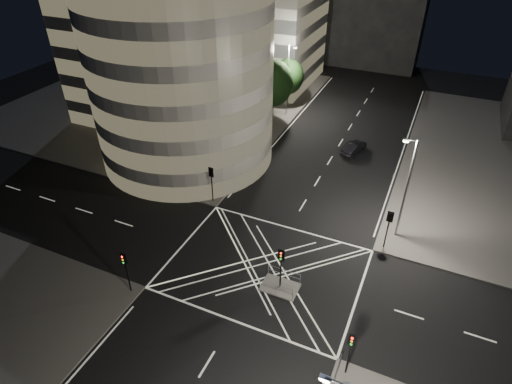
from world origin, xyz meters
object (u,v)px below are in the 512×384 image
at_px(traffic_signal_nl, 125,265).
at_px(traffic_signal_nr, 351,347).
at_px(street_lamp_left_far, 288,78).
at_px(traffic_signal_island, 281,262).
at_px(street_lamp_right_far, 406,187).
at_px(central_island, 280,287).
at_px(street_lamp_left_near, 229,132).
at_px(traffic_signal_fl, 211,178).
at_px(sedan, 354,147).
at_px(traffic_signal_fr, 389,223).

relative_size(traffic_signal_nl, traffic_signal_nr, 1.00).
bearing_deg(street_lamp_left_far, traffic_signal_island, -70.05).
relative_size(traffic_signal_nr, street_lamp_left_far, 0.40).
xyz_separation_m(traffic_signal_nr, street_lamp_left_far, (-18.24, 36.80, 2.63)).
bearing_deg(street_lamp_right_far, central_island, -125.30).
distance_m(central_island, street_lamp_left_far, 33.95).
relative_size(central_island, street_lamp_left_near, 0.30).
relative_size(central_island, traffic_signal_fl, 0.75).
bearing_deg(central_island, traffic_signal_fl, 142.46).
bearing_deg(traffic_signal_nr, street_lamp_right_far, 87.70).
height_order(traffic_signal_nr, street_lamp_left_far, street_lamp_left_far).
bearing_deg(central_island, traffic_signal_nl, -153.86).
height_order(traffic_signal_nl, street_lamp_right_far, street_lamp_right_far).
bearing_deg(street_lamp_left_far, street_lamp_left_near, -90.00).
distance_m(traffic_signal_nl, street_lamp_left_far, 36.90).
bearing_deg(traffic_signal_fl, street_lamp_left_near, 96.97).
bearing_deg(street_lamp_left_near, traffic_signal_nl, -88.06).
bearing_deg(central_island, sedan, 89.82).
bearing_deg(sedan, central_island, 104.97).
relative_size(traffic_signal_fr, sedan, 0.95).
xyz_separation_m(traffic_signal_island, sedan, (0.08, 24.63, -2.22)).
bearing_deg(traffic_signal_nr, traffic_signal_fr, 90.00).
height_order(central_island, traffic_signal_fr, traffic_signal_fr).
distance_m(street_lamp_right_far, sedan, 16.66).
relative_size(traffic_signal_nr, street_lamp_right_far, 0.40).
bearing_deg(traffic_signal_nr, street_lamp_left_near, 134.13).
bearing_deg(street_lamp_left_near, sedan, 44.04).
relative_size(traffic_signal_nl, traffic_signal_island, 1.00).
xyz_separation_m(central_island, traffic_signal_nl, (-10.80, -5.30, 2.84)).
distance_m(traffic_signal_fl, traffic_signal_nl, 13.60).
bearing_deg(traffic_signal_fr, traffic_signal_nr, -90.00).
bearing_deg(traffic_signal_nl, traffic_signal_island, 26.14).
bearing_deg(traffic_signal_fl, street_lamp_left_far, 91.57).
bearing_deg(traffic_signal_island, central_island, 0.00).
relative_size(traffic_signal_fr, traffic_signal_nr, 1.00).
distance_m(traffic_signal_island, street_lamp_right_far, 13.13).
xyz_separation_m(street_lamp_left_near, street_lamp_right_far, (18.87, -3.00, 0.00)).
bearing_deg(street_lamp_left_far, traffic_signal_nl, -89.01).
bearing_deg(street_lamp_right_far, traffic_signal_fl, -173.12).
relative_size(street_lamp_left_near, sedan, 2.37).
distance_m(street_lamp_left_far, street_lamp_right_far, 28.23).
xyz_separation_m(traffic_signal_nl, street_lamp_left_near, (-0.64, 18.80, 2.63)).
height_order(traffic_signal_nl, traffic_signal_fr, same).
xyz_separation_m(street_lamp_left_far, sedan, (11.51, -6.87, -4.84)).
distance_m(traffic_signal_nr, sedan, 30.76).
distance_m(street_lamp_left_far, sedan, 14.25).
bearing_deg(street_lamp_left_far, central_island, -70.05).
height_order(street_lamp_left_far, street_lamp_right_far, same).
bearing_deg(street_lamp_left_near, traffic_signal_nr, -45.87).
bearing_deg(central_island, traffic_signal_nr, -37.93).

